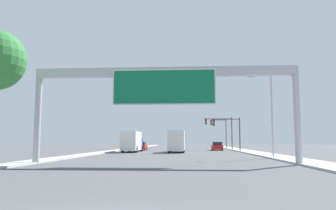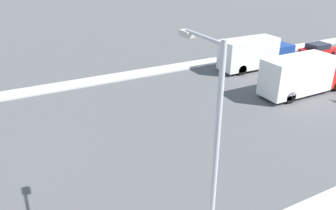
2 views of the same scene
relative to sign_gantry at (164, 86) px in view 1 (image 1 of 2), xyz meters
name	(u,v)px [view 1 (image 1 of 2)]	position (x,y,z in m)	size (l,w,h in m)	color
sidewalk_right	(236,149)	(11.25, 42.09, -5.90)	(3.00, 120.00, 0.15)	#B3B3B3
median_strip_left	(127,149)	(-10.75, 42.09, -5.90)	(2.00, 120.00, 0.15)	#B3B3B3
sign_gantry	(164,86)	(0.00, 0.00, 0.00)	(20.40, 0.73, 7.42)	#B2B2B7
car_far_left	(141,146)	(-7.00, 35.65, -5.25)	(1.90, 4.44, 1.54)	red
car_mid_left	(217,146)	(7.00, 36.29, -5.25)	(1.88, 4.35, 1.55)	red
truck_box_primary	(132,142)	(-7.00, 26.14, -4.37)	(2.33, 8.34, 3.16)	navy
truck_box_secondary	(177,141)	(0.00, 25.31, -4.31)	(2.36, 8.48, 3.27)	red
traffic_light_near_intersection	(230,128)	(8.66, 30.09, -2.14)	(4.73, 0.32, 5.61)	#4C4C4F
traffic_light_mid_block	(223,127)	(8.47, 40.09, -1.60)	(5.57, 0.32, 6.37)	#4C4C4F
traffic_light_far_intersection	(221,129)	(9.17, 50.09, -1.53)	(3.70, 0.32, 6.73)	#4C4C4F
street_lamp_right	(269,108)	(10.06, 9.05, -0.89)	(2.45, 0.28, 8.65)	#B2B2B7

